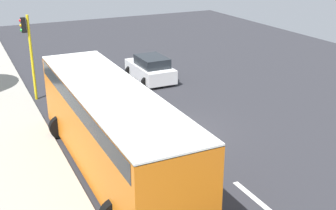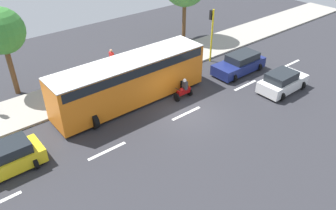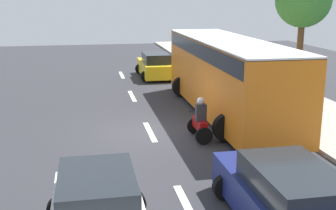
{
  "view_description": "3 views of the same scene",
  "coord_description": "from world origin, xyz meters",
  "px_view_note": "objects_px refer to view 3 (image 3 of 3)",
  "views": [
    {
      "loc": [
        7.96,
        15.72,
        8.02
      ],
      "look_at": [
        0.33,
        0.05,
        1.35
      ],
      "focal_mm": 46.32,
      "sensor_mm": 36.0,
      "label": 1
    },
    {
      "loc": [
        -13.37,
        12.51,
        12.28
      ],
      "look_at": [
        0.5,
        1.15,
        0.88
      ],
      "focal_mm": 35.67,
      "sensor_mm": 36.0,
      "label": 2
    },
    {
      "loc": [
        -2.25,
        -15.28,
        4.94
      ],
      "look_at": [
        0.58,
        -0.51,
        1.13
      ],
      "focal_mm": 46.71,
      "sensor_mm": 36.0,
      "label": 3
    }
  ],
  "objects_px": {
    "motorcycle": "(200,122)",
    "city_bus": "(227,71)",
    "car_yellow_cab": "(156,66)",
    "pedestrian_by_tree": "(248,60)",
    "car_dark_blue": "(286,199)",
    "street_tree_north": "(303,0)"
  },
  "relations": [
    {
      "from": "car_dark_blue",
      "to": "motorcycle",
      "type": "distance_m",
      "value": 6.23
    },
    {
      "from": "street_tree_north",
      "to": "city_bus",
      "type": "bearing_deg",
      "value": -137.31
    },
    {
      "from": "car_yellow_cab",
      "to": "pedestrian_by_tree",
      "type": "distance_m",
      "value": 5.69
    },
    {
      "from": "motorcycle",
      "to": "car_yellow_cab",
      "type": "bearing_deg",
      "value": 88.1
    },
    {
      "from": "car_dark_blue",
      "to": "city_bus",
      "type": "xyz_separation_m",
      "value": [
        1.7,
        9.29,
        1.13
      ]
    },
    {
      "from": "city_bus",
      "to": "motorcycle",
      "type": "distance_m",
      "value": 3.83
    },
    {
      "from": "car_dark_blue",
      "to": "car_yellow_cab",
      "type": "relative_size",
      "value": 1.14
    },
    {
      "from": "street_tree_north",
      "to": "car_yellow_cab",
      "type": "bearing_deg",
      "value": 157.87
    },
    {
      "from": "motorcycle",
      "to": "street_tree_north",
      "type": "bearing_deg",
      "value": 47.13
    },
    {
      "from": "car_yellow_cab",
      "to": "pedestrian_by_tree",
      "type": "relative_size",
      "value": 2.39
    },
    {
      "from": "car_dark_blue",
      "to": "motorcycle",
      "type": "xyz_separation_m",
      "value": [
        -0.25,
        6.22,
        -0.07
      ]
    },
    {
      "from": "car_yellow_cab",
      "to": "city_bus",
      "type": "relative_size",
      "value": 0.37
    },
    {
      "from": "car_dark_blue",
      "to": "street_tree_north",
      "type": "relative_size",
      "value": 0.73
    },
    {
      "from": "pedestrian_by_tree",
      "to": "car_yellow_cab",
      "type": "bearing_deg",
      "value": 169.48
    },
    {
      "from": "car_yellow_cab",
      "to": "motorcycle",
      "type": "height_order",
      "value": "motorcycle"
    },
    {
      "from": "car_yellow_cab",
      "to": "motorcycle",
      "type": "distance_m",
      "value": 12.0
    },
    {
      "from": "city_bus",
      "to": "street_tree_north",
      "type": "height_order",
      "value": "street_tree_north"
    },
    {
      "from": "motorcycle",
      "to": "city_bus",
      "type": "bearing_deg",
      "value": 57.53
    },
    {
      "from": "car_dark_blue",
      "to": "car_yellow_cab",
      "type": "distance_m",
      "value": 18.22
    },
    {
      "from": "car_yellow_cab",
      "to": "car_dark_blue",
      "type": "bearing_deg",
      "value": -90.47
    },
    {
      "from": "car_dark_blue",
      "to": "car_yellow_cab",
      "type": "bearing_deg",
      "value": 89.53
    },
    {
      "from": "car_dark_blue",
      "to": "city_bus",
      "type": "height_order",
      "value": "city_bus"
    }
  ]
}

